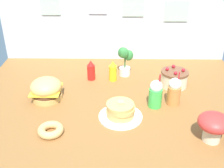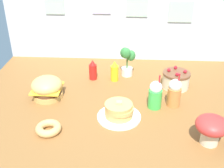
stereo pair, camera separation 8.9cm
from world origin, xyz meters
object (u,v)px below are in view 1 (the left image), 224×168
at_px(burger, 46,89).
at_px(potted_plant, 125,60).
at_px(layer_cake, 174,78).
at_px(donut_pink_glaze, 51,130).
at_px(mustard_bottle, 113,71).
at_px(pancake_stack, 120,111).
at_px(orange_float_cup, 174,91).
at_px(ketchup_bottle, 91,71).
at_px(mushroom_stool, 214,125).
at_px(cream_soda_cup, 156,94).

xyz_separation_m(burger, potted_plant, (0.66, 0.45, 0.07)).
height_order(layer_cake, donut_pink_glaze, layer_cake).
xyz_separation_m(mustard_bottle, potted_plant, (0.11, 0.11, 0.07)).
distance_m(pancake_stack, mustard_bottle, 0.61).
distance_m(layer_cake, orange_float_cup, 0.31).
height_order(mustard_bottle, potted_plant, potted_plant).
bearing_deg(donut_pink_glaze, potted_plant, 59.54).
bearing_deg(orange_float_cup, pancake_stack, -155.14).
relative_size(pancake_stack, orange_float_cup, 1.13).
xyz_separation_m(burger, ketchup_bottle, (0.34, 0.35, 0.00)).
distance_m(orange_float_cup, potted_plant, 0.64).
bearing_deg(layer_cake, potted_plant, 154.34).
distance_m(potted_plant, mushroom_stool, 1.12).
bearing_deg(ketchup_bottle, cream_soda_cup, -39.99).
height_order(burger, ketchup_bottle, ketchup_bottle).
relative_size(pancake_stack, mustard_bottle, 1.70).
xyz_separation_m(cream_soda_cup, mushroom_stool, (0.33, -0.41, 0.01)).
distance_m(mustard_bottle, mushroom_stool, 1.09).
height_order(layer_cake, ketchup_bottle, ketchup_bottle).
height_order(pancake_stack, donut_pink_glaze, pancake_stack).
distance_m(mustard_bottle, orange_float_cup, 0.64).
bearing_deg(orange_float_cup, layer_cake, 79.04).
height_order(ketchup_bottle, donut_pink_glaze, ketchup_bottle).
relative_size(burger, ketchup_bottle, 1.33).
xyz_separation_m(cream_soda_cup, potted_plant, (-0.23, 0.56, 0.04)).
xyz_separation_m(burger, donut_pink_glaze, (0.13, -0.46, -0.06)).
bearing_deg(mushroom_stool, ketchup_bottle, 135.16).
height_order(ketchup_bottle, orange_float_cup, orange_float_cup).
height_order(pancake_stack, mustard_bottle, mustard_bottle).
bearing_deg(mushroom_stool, layer_cake, 98.83).
distance_m(donut_pink_glaze, mushroom_stool, 1.10).
relative_size(burger, donut_pink_glaze, 1.43).
relative_size(layer_cake, donut_pink_glaze, 1.34).
bearing_deg(potted_plant, burger, -145.82).
xyz_separation_m(mustard_bottle, donut_pink_glaze, (-0.42, -0.80, -0.06)).
distance_m(burger, donut_pink_glaze, 0.48).
bearing_deg(cream_soda_cup, orange_float_cup, 14.56).
distance_m(layer_cake, donut_pink_glaze, 1.21).
relative_size(pancake_stack, mushroom_stool, 1.55).
xyz_separation_m(burger, cream_soda_cup, (0.89, -0.11, 0.03)).
relative_size(donut_pink_glaze, potted_plant, 0.61).
height_order(burger, layer_cake, burger).
distance_m(ketchup_bottle, cream_soda_cup, 0.72).
relative_size(potted_plant, mushroom_stool, 1.39).
bearing_deg(layer_cake, ketchup_bottle, 171.36).
distance_m(cream_soda_cup, donut_pink_glaze, 0.85).
bearing_deg(mustard_bottle, potted_plant, 44.39).
xyz_separation_m(layer_cake, mushroom_stool, (0.12, -0.76, 0.05)).
bearing_deg(cream_soda_cup, ketchup_bottle, 140.01).
xyz_separation_m(pancake_stack, orange_float_cup, (0.43, 0.20, 0.06)).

